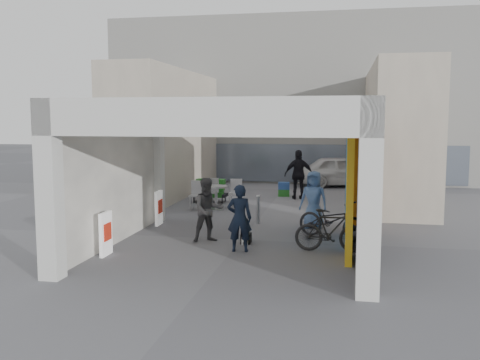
% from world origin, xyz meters
% --- Properties ---
extents(ground, '(90.00, 90.00, 0.00)m').
position_xyz_m(ground, '(0.00, 0.00, 0.00)').
color(ground, '#5C5B61').
rests_on(ground, ground).
extents(arcade_canopy, '(6.40, 6.45, 6.40)m').
position_xyz_m(arcade_canopy, '(0.54, -0.82, 2.30)').
color(arcade_canopy, beige).
rests_on(arcade_canopy, ground).
extents(far_building, '(18.00, 4.08, 8.00)m').
position_xyz_m(far_building, '(-0.00, 13.99, 3.99)').
color(far_building, white).
rests_on(far_building, ground).
extents(plaza_bldg_left, '(2.00, 9.00, 5.00)m').
position_xyz_m(plaza_bldg_left, '(-4.50, 7.50, 2.50)').
color(plaza_bldg_left, '#B5A996').
rests_on(plaza_bldg_left, ground).
extents(plaza_bldg_right, '(2.00, 9.00, 5.00)m').
position_xyz_m(plaza_bldg_right, '(4.50, 7.50, 2.50)').
color(plaza_bldg_right, '#B5A996').
rests_on(plaza_bldg_right, ground).
extents(bollard_left, '(0.09, 0.09, 0.91)m').
position_xyz_m(bollard_left, '(-1.48, 2.23, 0.45)').
color(bollard_left, gray).
rests_on(bollard_left, ground).
extents(bollard_center, '(0.09, 0.09, 0.83)m').
position_xyz_m(bollard_center, '(0.09, 2.22, 0.42)').
color(bollard_center, gray).
rests_on(bollard_center, ground).
extents(bollard_right, '(0.09, 0.09, 0.97)m').
position_xyz_m(bollard_right, '(1.64, 2.25, 0.49)').
color(bollard_right, gray).
rests_on(bollard_right, ground).
extents(advert_board_near, '(0.11, 0.55, 1.00)m').
position_xyz_m(advert_board_near, '(-2.75, -2.13, 0.51)').
color(advert_board_near, white).
rests_on(advert_board_near, ground).
extents(advert_board_far, '(0.12, 0.55, 1.00)m').
position_xyz_m(advert_board_far, '(-2.75, 1.47, 0.51)').
color(advert_board_far, white).
rests_on(advert_board_far, ground).
extents(cafe_set, '(1.64, 1.32, 0.99)m').
position_xyz_m(cafe_set, '(-1.83, 4.68, 0.35)').
color(cafe_set, '#A8A8AD').
rests_on(cafe_set, ground).
extents(produce_stand, '(1.29, 0.70, 0.85)m').
position_xyz_m(produce_stand, '(-2.32, 5.92, 0.34)').
color(produce_stand, black).
rests_on(produce_stand, ground).
extents(crate_stack, '(0.48, 0.39, 0.56)m').
position_xyz_m(crate_stack, '(0.24, 7.96, 0.28)').
color(crate_stack, '#1B5B1A').
rests_on(crate_stack, ground).
extents(border_collie, '(0.25, 0.48, 0.67)m').
position_xyz_m(border_collie, '(0.19, -0.43, 0.26)').
color(border_collie, black).
rests_on(border_collie, ground).
extents(man_with_dog, '(0.63, 0.45, 1.59)m').
position_xyz_m(man_with_dog, '(0.18, -1.19, 0.80)').
color(man_with_dog, black).
rests_on(man_with_dog, ground).
extents(man_back_turned, '(0.99, 0.92, 1.63)m').
position_xyz_m(man_back_turned, '(-0.79, -0.33, 0.81)').
color(man_back_turned, '#414143').
rests_on(man_back_turned, ground).
extents(man_elderly, '(0.90, 0.70, 1.64)m').
position_xyz_m(man_elderly, '(1.75, 1.88, 0.82)').
color(man_elderly, '#5A7AAF').
rests_on(man_elderly, ground).
extents(man_crates, '(1.20, 0.73, 1.91)m').
position_xyz_m(man_crates, '(0.88, 7.30, 0.96)').
color(man_crates, black).
rests_on(man_crates, ground).
extents(bicycle_front, '(2.01, 1.43, 1.00)m').
position_xyz_m(bicycle_front, '(2.30, 0.57, 0.50)').
color(bicycle_front, black).
rests_on(bicycle_front, ground).
extents(bicycle_rear, '(1.69, 0.50, 1.01)m').
position_xyz_m(bicycle_rear, '(2.30, -0.82, 0.51)').
color(bicycle_rear, black).
rests_on(bicycle_rear, ground).
extents(white_van, '(4.37, 2.26, 1.42)m').
position_xyz_m(white_van, '(2.58, 11.50, 0.71)').
color(white_van, silver).
rests_on(white_van, ground).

